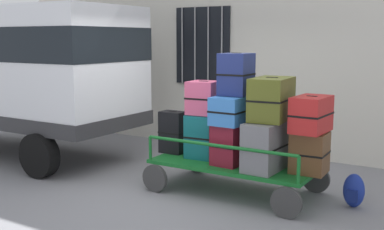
% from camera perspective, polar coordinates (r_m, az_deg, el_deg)
% --- Properties ---
extents(ground_plane, '(40.00, 40.00, 0.00)m').
position_cam_1_polar(ground_plane, '(6.97, 0.18, -8.83)').
color(ground_plane, gray).
extents(building_wall, '(12.00, 0.38, 5.00)m').
position_cam_1_polar(building_wall, '(9.09, 9.37, 11.19)').
color(building_wall, silver).
rests_on(building_wall, ground).
extents(van, '(4.48, 1.98, 2.67)m').
position_cam_1_polar(van, '(9.32, -19.51, 5.50)').
color(van, silver).
rests_on(van, ground).
extents(luggage_cart, '(2.33, 1.22, 0.44)m').
position_cam_1_polar(luggage_cart, '(6.78, 5.17, -6.14)').
color(luggage_cart, '#146023').
rests_on(luggage_cart, ground).
extents(cart_railing, '(2.22, 1.08, 0.35)m').
position_cam_1_polar(cart_railing, '(6.70, 5.21, -3.13)').
color(cart_railing, '#146023').
rests_on(cart_railing, luggage_cart).
extents(suitcase_left_bottom, '(0.38, 0.26, 0.63)m').
position_cam_1_polar(suitcase_left_bottom, '(7.20, -2.30, -2.04)').
color(suitcase_left_bottom, black).
rests_on(suitcase_left_bottom, luggage_cart).
extents(suitcase_midleft_bottom, '(0.44, 0.46, 0.63)m').
position_cam_1_polar(suitcase_midleft_bottom, '(6.92, 1.27, -2.50)').
color(suitcase_midleft_bottom, '#0F5960').
rests_on(suitcase_midleft_bottom, luggage_cart).
extents(suitcase_midleft_middle, '(0.45, 0.45, 0.48)m').
position_cam_1_polar(suitcase_midleft_middle, '(6.85, 1.38, 2.07)').
color(suitcase_midleft_middle, '#CC4C72').
rests_on(suitcase_midleft_middle, suitcase_midleft_bottom).
extents(suitcase_center_bottom, '(0.44, 0.77, 0.55)m').
position_cam_1_polar(suitcase_center_bottom, '(6.68, 5.14, -3.29)').
color(suitcase_center_bottom, maroon).
rests_on(suitcase_center_bottom, luggage_cart).
extents(suitcase_center_middle, '(0.44, 0.85, 0.38)m').
position_cam_1_polar(suitcase_center_middle, '(6.61, 5.23, 0.70)').
color(suitcase_center_middle, '#3372C6').
rests_on(suitcase_center_middle, suitcase_center_bottom).
extents(suitcase_center_top, '(0.41, 0.43, 0.57)m').
position_cam_1_polar(suitcase_center_top, '(6.55, 5.26, 4.84)').
color(suitcase_center_top, navy).
rests_on(suitcase_center_top, suitcase_center_middle).
extents(suitcase_midright_bottom, '(0.45, 0.98, 0.64)m').
position_cam_1_polar(suitcase_midright_bottom, '(6.45, 9.24, -3.44)').
color(suitcase_midright_bottom, slate).
rests_on(suitcase_midright_bottom, luggage_cart).
extents(suitcase_midright_middle, '(0.51, 0.76, 0.56)m').
position_cam_1_polar(suitcase_midright_middle, '(6.36, 9.43, 1.89)').
color(suitcase_midright_middle, '#4C5119').
rests_on(suitcase_midright_middle, suitcase_midright_bottom).
extents(suitcase_right_bottom, '(0.45, 0.44, 0.53)m').
position_cam_1_polar(suitcase_right_bottom, '(6.32, 13.78, -4.35)').
color(suitcase_right_bottom, brown).
rests_on(suitcase_right_bottom, luggage_cart).
extents(suitcase_right_middle, '(0.42, 0.63, 0.46)m').
position_cam_1_polar(suitcase_right_middle, '(6.24, 13.97, 0.10)').
color(suitcase_right_middle, '#B21E1E').
rests_on(suitcase_right_middle, suitcase_right_bottom).
extents(backpack, '(0.27, 0.22, 0.44)m').
position_cam_1_polar(backpack, '(6.55, 18.64, -8.52)').
color(backpack, navy).
rests_on(backpack, ground).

